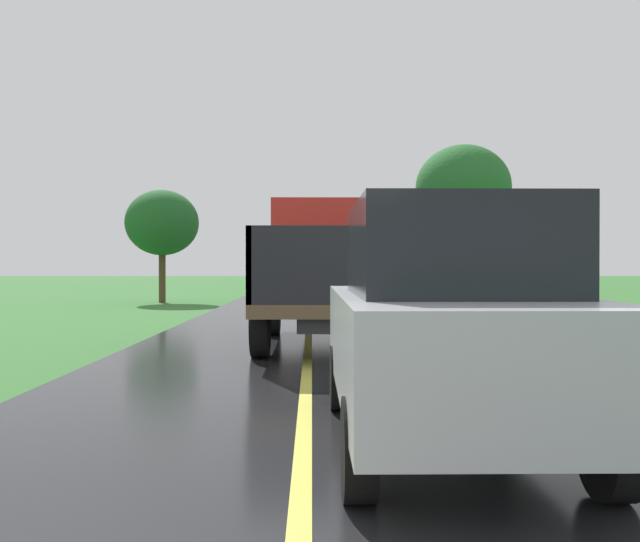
% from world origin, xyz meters
% --- Properties ---
extents(banana_truck_near, '(2.38, 5.82, 2.80)m').
position_xyz_m(banana_truck_near, '(0.30, 12.49, 1.47)').
color(banana_truck_near, '#2D2D30').
rests_on(banana_truck_near, road_surface).
extents(roadside_tree_near_left, '(3.02, 3.02, 4.69)m').
position_xyz_m(roadside_tree_near_left, '(-6.16, 26.90, 3.31)').
color(roadside_tree_near_left, '#4C3823').
rests_on(roadside_tree_near_left, ground).
extents(roadside_tree_mid_right, '(3.71, 3.71, 6.28)m').
position_xyz_m(roadside_tree_mid_right, '(6.02, 25.31, 4.60)').
color(roadside_tree_mid_right, '#4C3823').
rests_on(roadside_tree_mid_right, ground).
extents(following_car, '(1.74, 4.10, 1.92)m').
position_xyz_m(following_car, '(1.12, 4.92, 1.07)').
color(following_car, '#B7BABF').
rests_on(following_car, road_surface).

